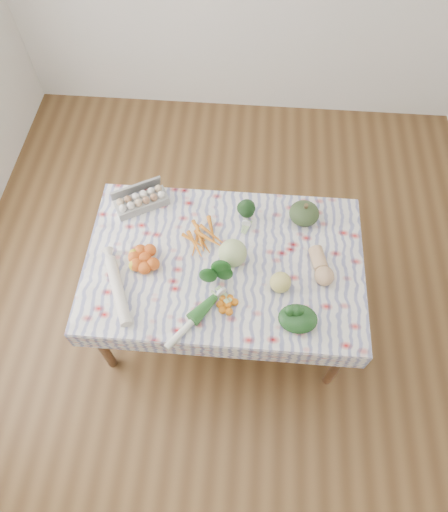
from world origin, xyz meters
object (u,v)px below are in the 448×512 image
(dining_table, at_px, (224,268))
(butternut_squash, at_px, (321,266))
(cabbage, at_px, (233,253))
(grapefruit, at_px, (280,282))
(kabocha_squash, at_px, (304,213))
(egg_carton, at_px, (142,202))

(dining_table, xyz_separation_m, butternut_squash, (0.57, -0.02, 0.14))
(cabbage, bearing_deg, butternut_squash, -3.00)
(grapefruit, bearing_deg, dining_table, 155.83)
(kabocha_squash, height_order, grapefruit, kabocha_squash)
(cabbage, relative_size, grapefruit, 1.38)
(dining_table, relative_size, cabbage, 9.56)
(cabbage, distance_m, butternut_squash, 0.52)
(kabocha_squash, xyz_separation_m, butternut_squash, (0.10, -0.36, -0.01))
(dining_table, bearing_deg, grapefruit, -24.17)
(egg_carton, bearing_deg, grapefruit, -59.52)
(kabocha_squash, bearing_deg, cabbage, -141.41)
(egg_carton, bearing_deg, kabocha_squash, -30.53)
(egg_carton, bearing_deg, cabbage, -60.03)
(kabocha_squash, distance_m, butternut_squash, 0.38)
(dining_table, relative_size, butternut_squash, 6.62)
(egg_carton, relative_size, kabocha_squash, 1.78)
(dining_table, distance_m, egg_carton, 0.68)
(egg_carton, height_order, cabbage, cabbage)
(cabbage, bearing_deg, grapefruit, -29.16)
(dining_table, relative_size, egg_carton, 4.81)
(butternut_squash, height_order, grapefruit, grapefruit)
(kabocha_squash, bearing_deg, egg_carton, 178.74)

